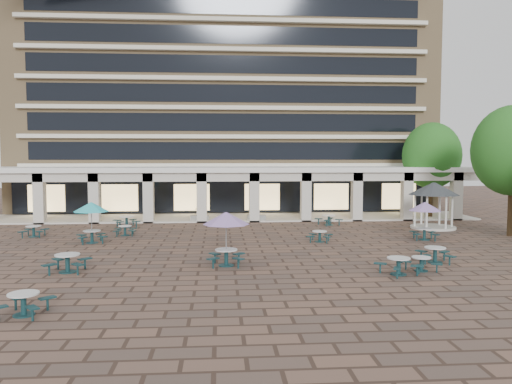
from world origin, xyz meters
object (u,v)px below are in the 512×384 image
(planter_left, at_px, (200,215))
(planter_right, at_px, (256,215))
(picnic_table_1, at_px, (24,302))
(picnic_table_2, at_px, (421,263))
(gazebo, at_px, (434,194))

(planter_left, height_order, planter_right, planter_left)
(picnic_table_1, height_order, planter_right, planter_right)
(picnic_table_2, bearing_deg, gazebo, 49.77)
(picnic_table_2, bearing_deg, planter_right, 93.99)
(picnic_table_1, xyz_separation_m, planter_left, (4.84, 23.90, 0.09))
(picnic_table_1, bearing_deg, picnic_table_2, 24.04)
(picnic_table_2, height_order, gazebo, gazebo)
(picnic_table_1, xyz_separation_m, planter_right, (9.49, 23.90, 0.04))
(picnic_table_1, relative_size, planter_right, 1.20)
(gazebo, xyz_separation_m, planter_right, (-12.66, 5.22, -2.06))
(gazebo, distance_m, planter_right, 13.84)
(planter_left, bearing_deg, gazebo, -16.79)
(planter_left, bearing_deg, picnic_table_1, -101.45)
(picnic_table_1, bearing_deg, planter_right, 73.69)
(gazebo, relative_size, planter_left, 2.42)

